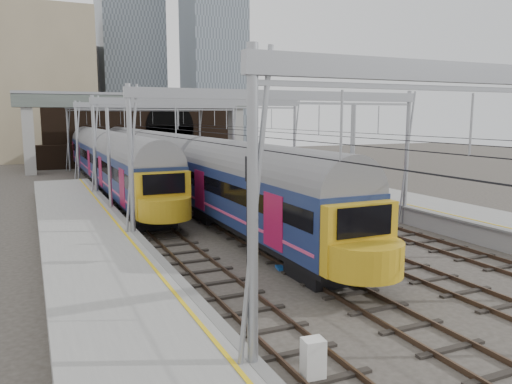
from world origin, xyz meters
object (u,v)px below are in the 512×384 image
train_main (146,156)px  train_second (99,154)px  relay_cabinet (313,359)px  signal_near_left (249,206)px

train_main → train_second: (-4.00, 3.80, 0.02)m
relay_cabinet → train_main: bearing=89.0°
train_main → relay_cabinet: train_main is taller
train_second → signal_near_left: size_ratio=10.64×
signal_near_left → relay_cabinet: (-1.25, -6.81, -2.64)m
signal_near_left → relay_cabinet: size_ratio=4.72×
signal_near_left → train_main: bearing=77.4°
train_second → relay_cabinet: bearing=-90.5°
train_main → train_second: size_ratio=1.31×
train_main → relay_cabinet: size_ratio=65.98×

